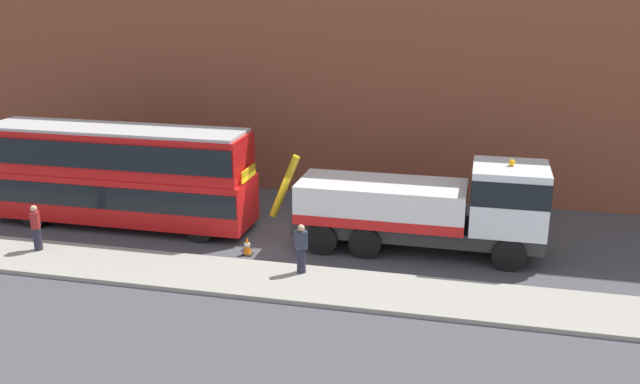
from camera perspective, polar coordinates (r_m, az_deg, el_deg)
ground_plane at (r=27.23m, az=-3.71°, el=-3.64°), size 120.00×120.00×0.00m
near_kerb at (r=23.53m, az=-6.72°, el=-7.00°), size 60.00×2.80×0.15m
building_facade at (r=31.86m, az=-0.41°, el=14.32°), size 60.00×1.50×16.00m
recovery_tow_truck at (r=25.42m, az=9.06°, el=-1.15°), size 10.15×2.68×3.67m
double_decker_bus at (r=28.89m, az=-16.30°, el=1.57°), size 11.06×2.60×4.06m
pedestrian_onlooker at (r=27.18m, az=-22.31°, el=-2.78°), size 0.40×0.47×1.71m
pedestrian_bystander at (r=23.27m, az=-1.55°, el=-4.72°), size 0.48×0.43×1.71m
traffic_cone_near_bus at (r=25.42m, az=-6.00°, el=-4.43°), size 0.36×0.36×0.72m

